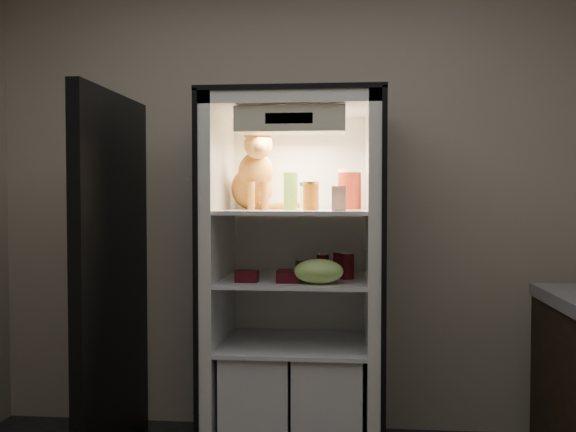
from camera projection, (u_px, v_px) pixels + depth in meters
name	position (u px, v px, depth m)	size (l,w,h in m)	color
room_shell	(257.00, 112.00, 1.94)	(3.60, 3.60, 3.60)	white
refrigerator	(295.00, 305.00, 3.35)	(0.90, 0.72, 1.88)	white
fridge_door	(113.00, 289.00, 3.07)	(0.06, 0.87, 1.85)	black
tabby_cat	(254.00, 178.00, 3.36)	(0.40, 0.43, 0.44)	#C67319
parmesan_shaker	(291.00, 191.00, 3.28)	(0.07, 0.07, 0.19)	green
mayo_tub	(309.00, 196.00, 3.38)	(0.10, 0.10, 0.14)	white
salsa_jar	(311.00, 196.00, 3.20)	(0.08, 0.08, 0.14)	maroon
pepper_jar	(349.00, 189.00, 3.36)	(0.12, 0.12, 0.21)	#A42E15
cream_carton	(339.00, 198.00, 3.07)	(0.07, 0.07, 0.12)	white
soda_can_a	(323.00, 265.00, 3.32)	(0.07, 0.07, 0.12)	black
soda_can_b	(340.00, 265.00, 3.27)	(0.07, 0.07, 0.14)	black
soda_can_c	(347.00, 266.00, 3.24)	(0.07, 0.07, 0.13)	black
condiment_jar	(302.00, 267.00, 3.31)	(0.07, 0.07, 0.10)	#513617
grape_bag	(319.00, 271.00, 3.07)	(0.24, 0.17, 0.12)	#A8D563
berry_box_left	(247.00, 276.00, 3.14)	(0.11, 0.11, 0.05)	#490C14
berry_box_right	(289.00, 276.00, 3.13)	(0.12, 0.12, 0.06)	#490C14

